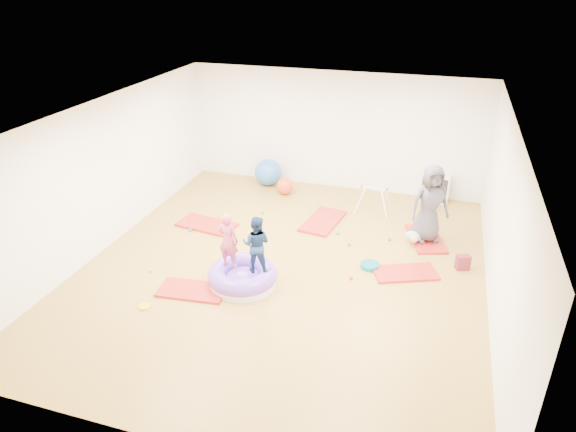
% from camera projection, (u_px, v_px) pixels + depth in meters
% --- Properties ---
extents(room, '(7.01, 8.01, 2.81)m').
position_uv_depth(room, '(283.00, 197.00, 8.68)').
color(room, '#AD8434').
rests_on(room, ground).
extents(gym_mat_front_left, '(1.18, 0.68, 0.05)m').
position_uv_depth(gym_mat_front_left, '(192.00, 290.00, 8.61)').
color(gym_mat_front_left, red).
rests_on(gym_mat_front_left, ground).
extents(gym_mat_mid_left, '(1.29, 0.77, 0.05)m').
position_uv_depth(gym_mat_mid_left, '(207.00, 225.00, 10.77)').
color(gym_mat_mid_left, red).
rests_on(gym_mat_mid_left, ground).
extents(gym_mat_center_back, '(0.81, 1.34, 0.05)m').
position_uv_depth(gym_mat_center_back, '(323.00, 221.00, 10.92)').
color(gym_mat_center_back, red).
rests_on(gym_mat_center_back, ground).
extents(gym_mat_right, '(1.23, 0.94, 0.05)m').
position_uv_depth(gym_mat_right, '(405.00, 273.00, 9.09)').
color(gym_mat_right, red).
rests_on(gym_mat_right, ground).
extents(gym_mat_rear_right, '(0.92, 1.30, 0.05)m').
position_uv_depth(gym_mat_rear_right, '(426.00, 239.00, 10.22)').
color(gym_mat_rear_right, red).
rests_on(gym_mat_rear_right, ground).
extents(inflatable_cushion, '(1.19, 1.19, 0.38)m').
position_uv_depth(inflatable_cushion, '(243.00, 276.00, 8.77)').
color(inflatable_cushion, white).
rests_on(inflatable_cushion, ground).
extents(child_pink, '(0.39, 0.27, 1.00)m').
position_uv_depth(child_pink, '(228.00, 238.00, 8.55)').
color(child_pink, '#D04667').
rests_on(child_pink, inflatable_cushion).
extents(child_navy, '(0.52, 0.42, 1.00)m').
position_uv_depth(child_navy, '(256.00, 242.00, 8.43)').
color(child_navy, navy).
rests_on(child_navy, inflatable_cushion).
extents(adult_caregiver, '(0.90, 0.79, 1.55)m').
position_uv_depth(adult_caregiver, '(430.00, 204.00, 9.82)').
color(adult_caregiver, '#45424E').
rests_on(adult_caregiver, gym_mat_rear_right).
extents(infant, '(0.35, 0.36, 0.21)m').
position_uv_depth(infant, '(414.00, 237.00, 10.03)').
color(infant, '#8DC1D9').
rests_on(infant, gym_mat_rear_right).
extents(ball_pit_balls, '(4.04, 2.88, 0.07)m').
position_uv_depth(ball_pit_balls, '(290.00, 242.00, 10.07)').
color(ball_pit_balls, blue).
rests_on(ball_pit_balls, ground).
extents(exercise_ball_blue, '(0.65, 0.65, 0.65)m').
position_uv_depth(exercise_ball_blue, '(268.00, 172.00, 12.65)').
color(exercise_ball_blue, blue).
rests_on(exercise_ball_blue, ground).
extents(exercise_ball_orange, '(0.40, 0.40, 0.40)m').
position_uv_depth(exercise_ball_orange, '(285.00, 186.00, 12.18)').
color(exercise_ball_orange, '#DF4520').
rests_on(exercise_ball_orange, ground).
extents(infant_play_gym, '(0.74, 0.70, 0.57)m').
position_uv_depth(infant_play_gym, '(374.00, 195.00, 11.27)').
color(infant_play_gym, white).
rests_on(infant_play_gym, ground).
extents(cube_shelf, '(0.65, 0.32, 0.65)m').
position_uv_depth(cube_shelf, '(434.00, 188.00, 11.76)').
color(cube_shelf, white).
rests_on(cube_shelf, ground).
extents(balance_disc, '(0.35, 0.35, 0.08)m').
position_uv_depth(balance_disc, '(370.00, 265.00, 9.29)').
color(balance_disc, '#09677A').
rests_on(balance_disc, ground).
extents(backpack, '(0.28, 0.22, 0.28)m').
position_uv_depth(backpack, '(463.00, 262.00, 9.20)').
color(backpack, '#BB1A38').
rests_on(backpack, ground).
extents(yellow_toy, '(0.20, 0.20, 0.03)m').
position_uv_depth(yellow_toy, '(145.00, 306.00, 8.22)').
color(yellow_toy, yellow).
rests_on(yellow_toy, ground).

